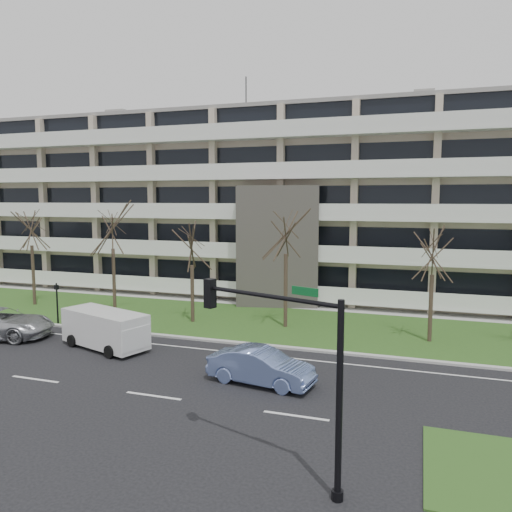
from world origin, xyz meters
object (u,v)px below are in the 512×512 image
(white_van, at_px, (106,326))
(pedestrian_signal, at_px, (57,298))
(blue_sedan, at_px, (261,366))
(traffic_signal, at_px, (289,356))

(white_van, xyz_separation_m, pedestrian_signal, (-6.09, 3.47, 0.50))
(blue_sedan, xyz_separation_m, traffic_signal, (3.03, -6.90, 2.90))
(white_van, xyz_separation_m, traffic_signal, (12.56, -9.20, 2.46))
(pedestrian_signal, bearing_deg, blue_sedan, -3.65)
(traffic_signal, height_order, pedestrian_signal, traffic_signal)
(blue_sedan, xyz_separation_m, pedestrian_signal, (-15.62, 5.77, 0.93))
(blue_sedan, bearing_deg, traffic_signal, -147.49)
(blue_sedan, relative_size, white_van, 0.85)
(white_van, relative_size, traffic_signal, 0.98)
(white_van, relative_size, pedestrian_signal, 2.07)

